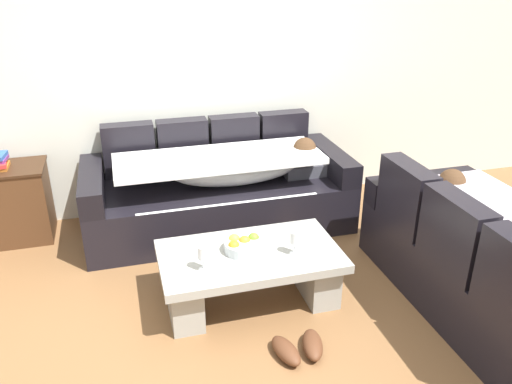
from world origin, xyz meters
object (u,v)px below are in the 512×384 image
couch_near_window (494,267)px  wine_glass_near_left (203,253)px  coffee_table (250,270)px  couch_along_wall (222,190)px  wine_glass_near_right (295,238)px  side_cabinet (4,204)px  fruit_bowl (244,245)px  pair_of_shoes (299,348)px

couch_near_window → wine_glass_near_left: (-1.82, 0.41, 0.16)m
couch_near_window → coffee_table: 1.59m
couch_along_wall → wine_glass_near_right: bearing=-79.7°
side_cabinet → coffee_table: bearing=-38.6°
side_cabinet → fruit_bowl: bearing=-38.3°
couch_near_window → side_cabinet: couch_near_window is taller
couch_near_window → fruit_bowl: size_ratio=7.23×
coffee_table → fruit_bowl: (-0.03, 0.04, 0.18)m
couch_along_wall → fruit_bowl: 1.11m
wine_glass_near_right → pair_of_shoes: size_ratio=0.47×
couch_along_wall → couch_near_window: same height
side_cabinet → wine_glass_near_right: bearing=-36.3°
couch_near_window → wine_glass_near_left: 1.87m
coffee_table → wine_glass_near_right: size_ratio=7.23×
couch_along_wall → side_cabinet: bearing=172.7°
coffee_table → wine_glass_near_right: wine_glass_near_right is taller
wine_glass_near_left → pair_of_shoes: 0.81m
couch_near_window → coffee_table: bearing=70.1°
fruit_bowl → side_cabinet: size_ratio=0.39×
coffee_table → wine_glass_near_left: 0.44m
couch_near_window → wine_glass_near_right: couch_near_window is taller
wine_glass_near_left → couch_along_wall: bearing=73.1°
wine_glass_near_right → fruit_bowl: bearing=156.7°
fruit_bowl → wine_glass_near_right: 0.34m
couch_near_window → wine_glass_near_right: bearing=70.0°
couch_along_wall → couch_near_window: 2.21m
fruit_bowl → wine_glass_near_right: wine_glass_near_right is taller
couch_along_wall → pair_of_shoes: bearing=-87.1°
coffee_table → side_cabinet: 2.20m
fruit_bowl → wine_glass_near_left: (-0.30, -0.16, 0.07)m
fruit_bowl → wine_glass_near_right: size_ratio=1.69×
couch_near_window → fruit_bowl: 1.63m
couch_near_window → coffee_table: size_ratio=1.69×
side_cabinet → couch_along_wall: bearing=-7.3°
wine_glass_near_left → side_cabinet: bearing=132.9°
wine_glass_near_left → side_cabinet: 2.05m
couch_along_wall → fruit_bowl: couch_along_wall is taller
coffee_table → pair_of_shoes: (0.14, -0.60, -0.19)m
couch_along_wall → side_cabinet: (-1.77, 0.23, -0.01)m
wine_glass_near_left → side_cabinet: side_cabinet is taller
coffee_table → pair_of_shoes: 0.65m
coffee_table → wine_glass_near_left: (-0.33, -0.12, 0.26)m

